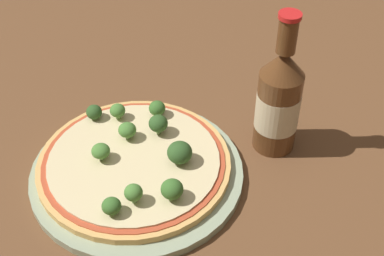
# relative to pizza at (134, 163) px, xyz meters

# --- Properties ---
(ground_plane) EXTENTS (3.00, 3.00, 0.00)m
(ground_plane) POSITION_rel_pizza_xyz_m (-0.02, -0.02, -0.02)
(ground_plane) COLOR brown
(plate) EXTENTS (0.29, 0.29, 0.01)m
(plate) POSITION_rel_pizza_xyz_m (-0.00, -0.01, -0.01)
(plate) COLOR #93A384
(plate) RESTS_ON ground_plane
(pizza) EXTENTS (0.26, 0.26, 0.01)m
(pizza) POSITION_rel_pizza_xyz_m (0.00, 0.00, 0.00)
(pizza) COLOR tan
(pizza) RESTS_ON plate
(broccoli_floret_0) EXTENTS (0.03, 0.03, 0.03)m
(broccoli_floret_0) POSITION_rel_pizza_xyz_m (0.02, 0.04, 0.02)
(broccoli_floret_0) COLOR #7A9E5B
(broccoli_floret_0) RESTS_ON pizza
(broccoli_floret_1) EXTENTS (0.02, 0.02, 0.03)m
(broccoli_floret_1) POSITION_rel_pizza_xyz_m (-0.04, -0.06, 0.02)
(broccoli_floret_1) COLOR #7A9E5B
(broccoli_floret_1) RESTS_ON pizza
(broccoli_floret_2) EXTENTS (0.02, 0.02, 0.02)m
(broccoli_floret_2) POSITION_rel_pizza_xyz_m (0.03, 0.08, 0.02)
(broccoli_floret_2) COLOR #7A9E5B
(broccoli_floret_2) RESTS_ON pizza
(broccoli_floret_3) EXTENTS (0.02, 0.02, 0.02)m
(broccoli_floret_3) POSITION_rel_pizza_xyz_m (-0.03, 0.03, 0.02)
(broccoli_floret_3) COLOR #7A9E5B
(broccoli_floret_3) RESTS_ON pizza
(broccoli_floret_4) EXTENTS (0.03, 0.03, 0.03)m
(broccoli_floret_4) POSITION_rel_pizza_xyz_m (-0.00, -0.09, 0.02)
(broccoli_floret_4) COLOR #7A9E5B
(broccoli_floret_4) RESTS_ON pizza
(broccoli_floret_5) EXTENTS (0.02, 0.02, 0.02)m
(broccoli_floret_5) POSITION_rel_pizza_xyz_m (-0.07, -0.06, 0.02)
(broccoli_floret_5) COLOR #7A9E5B
(broccoli_floret_5) RESTS_ON pizza
(broccoli_floret_6) EXTENTS (0.02, 0.02, 0.02)m
(broccoli_floret_6) POSITION_rel_pizza_xyz_m (0.08, 0.05, 0.02)
(broccoli_floret_6) COLOR #7A9E5B
(broccoli_floret_6) RESTS_ON pizza
(broccoli_floret_7) EXTENTS (0.03, 0.03, 0.03)m
(broccoli_floret_7) POSITION_rel_pizza_xyz_m (0.06, 0.02, 0.02)
(broccoli_floret_7) COLOR #7A9E5B
(broccoli_floret_7) RESTS_ON pizza
(broccoli_floret_8) EXTENTS (0.02, 0.02, 0.02)m
(broccoli_floret_8) POSITION_rel_pizza_xyz_m (0.01, 0.11, 0.02)
(broccoli_floret_8) COLOR #7A9E5B
(broccoli_floret_8) RESTS_ON pizza
(broccoli_floret_9) EXTENTS (0.03, 0.03, 0.03)m
(broccoli_floret_9) POSITION_rel_pizza_xyz_m (0.04, -0.04, 0.02)
(broccoli_floret_9) COLOR #7A9E5B
(broccoli_floret_9) RESTS_ON pizza
(beer_bottle) EXTENTS (0.06, 0.06, 0.21)m
(beer_bottle) POSITION_rel_pizza_xyz_m (0.19, -0.08, 0.06)
(beer_bottle) COLOR #563319
(beer_bottle) RESTS_ON ground_plane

